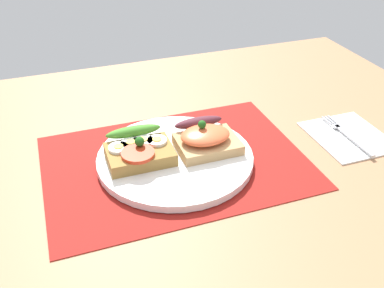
% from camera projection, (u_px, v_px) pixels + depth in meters
% --- Properties ---
extents(ground_plane, '(1.20, 0.90, 0.03)m').
position_uv_depth(ground_plane, '(176.00, 170.00, 0.74)').
color(ground_plane, '#A1714C').
extents(placemat, '(0.43, 0.31, 0.00)m').
position_uv_depth(placemat, '(175.00, 162.00, 0.73)').
color(placemat, maroon).
rests_on(placemat, ground_plane).
extents(plate, '(0.26, 0.26, 0.01)m').
position_uv_depth(plate, '(175.00, 158.00, 0.73)').
color(plate, white).
rests_on(plate, placemat).
extents(sandwich_egg_tomato, '(0.11, 0.10, 0.04)m').
position_uv_depth(sandwich_egg_tomato, '(139.00, 150.00, 0.71)').
color(sandwich_egg_tomato, olive).
rests_on(sandwich_egg_tomato, plate).
extents(sandwich_salmon, '(0.10, 0.10, 0.05)m').
position_uv_depth(sandwich_salmon, '(205.00, 138.00, 0.74)').
color(sandwich_salmon, tan).
rests_on(sandwich_salmon, plate).
extents(napkin, '(0.13, 0.15, 0.01)m').
position_uv_depth(napkin, '(348.00, 136.00, 0.80)').
color(napkin, white).
rests_on(napkin, ground_plane).
extents(fork, '(0.02, 0.14, 0.00)m').
position_uv_depth(fork, '(346.00, 134.00, 0.80)').
color(fork, '#B7B7BC').
rests_on(fork, napkin).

